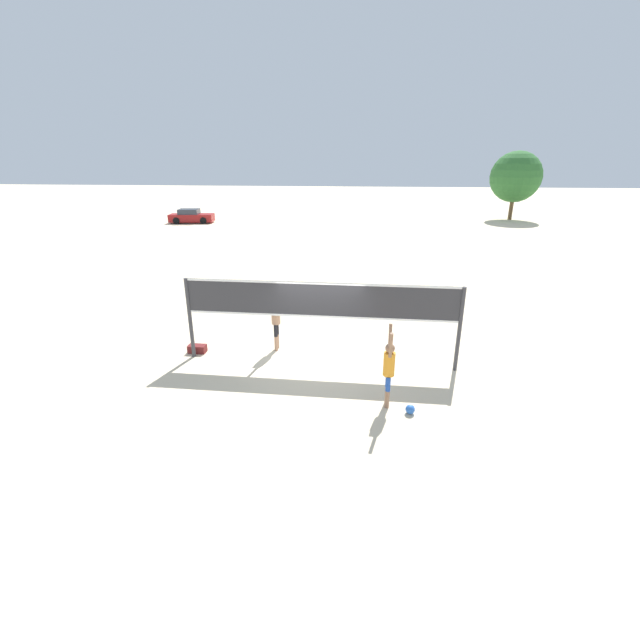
{
  "coord_description": "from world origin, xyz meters",
  "views": [
    {
      "loc": [
        1.38,
        -11.62,
        5.72
      ],
      "look_at": [
        0.0,
        0.0,
        1.39
      ],
      "focal_mm": 24.0,
      "sensor_mm": 36.0,
      "label": 1
    }
  ],
  "objects_px": {
    "parked_car_near": "(191,217)",
    "volleyball_net": "(320,306)",
    "player_spiker": "(389,366)",
    "tree_left_cluster": "(516,177)",
    "player_blocker": "(276,316)",
    "volleyball": "(410,409)",
    "gear_bag": "(197,349)"
  },
  "relations": [
    {
      "from": "player_blocker",
      "to": "tree_left_cluster",
      "type": "distance_m",
      "value": 39.98
    },
    {
      "from": "player_blocker",
      "to": "tree_left_cluster",
      "type": "height_order",
      "value": "tree_left_cluster"
    },
    {
      "from": "gear_bag",
      "to": "player_spiker",
      "type": "bearing_deg",
      "value": -22.83
    },
    {
      "from": "volleyball",
      "to": "parked_car_near",
      "type": "relative_size",
      "value": 0.05
    },
    {
      "from": "volleyball",
      "to": "player_spiker",
      "type": "bearing_deg",
      "value": 150.49
    },
    {
      "from": "player_spiker",
      "to": "gear_bag",
      "type": "height_order",
      "value": "player_spiker"
    },
    {
      "from": "volleyball_net",
      "to": "tree_left_cluster",
      "type": "xyz_separation_m",
      "value": [
        15.93,
        36.68,
        2.49
      ]
    },
    {
      "from": "player_blocker",
      "to": "gear_bag",
      "type": "height_order",
      "value": "player_blocker"
    },
    {
      "from": "player_spiker",
      "to": "tree_left_cluster",
      "type": "height_order",
      "value": "tree_left_cluster"
    },
    {
      "from": "volleyball_net",
      "to": "player_blocker",
      "type": "height_order",
      "value": "volleyball_net"
    },
    {
      "from": "player_blocker",
      "to": "parked_car_near",
      "type": "bearing_deg",
      "value": -152.86
    },
    {
      "from": "volleyball_net",
      "to": "volleyball",
      "type": "bearing_deg",
      "value": -45.16
    },
    {
      "from": "tree_left_cluster",
      "to": "volleyball_net",
      "type": "bearing_deg",
      "value": -113.48
    },
    {
      "from": "volleyball_net",
      "to": "player_spiker",
      "type": "bearing_deg",
      "value": -48.51
    },
    {
      "from": "volleyball",
      "to": "parked_car_near",
      "type": "distance_m",
      "value": 37.82
    },
    {
      "from": "parked_car_near",
      "to": "tree_left_cluster",
      "type": "relative_size",
      "value": 0.65
    },
    {
      "from": "player_spiker",
      "to": "gear_bag",
      "type": "relative_size",
      "value": 3.73
    },
    {
      "from": "player_blocker",
      "to": "parked_car_near",
      "type": "xyz_separation_m",
      "value": [
        -15.03,
        29.33,
        -0.53
      ]
    },
    {
      "from": "parked_car_near",
      "to": "tree_left_cluster",
      "type": "bearing_deg",
      "value": 2.66
    },
    {
      "from": "gear_bag",
      "to": "parked_car_near",
      "type": "relative_size",
      "value": 0.12
    },
    {
      "from": "gear_bag",
      "to": "parked_car_near",
      "type": "height_order",
      "value": "parked_car_near"
    },
    {
      "from": "volleyball",
      "to": "gear_bag",
      "type": "distance_m",
      "value": 7.06
    },
    {
      "from": "volleyball",
      "to": "volleyball_net",
      "type": "bearing_deg",
      "value": 134.84
    },
    {
      "from": "player_blocker",
      "to": "parked_car_near",
      "type": "distance_m",
      "value": 32.96
    },
    {
      "from": "gear_bag",
      "to": "volleyball_net",
      "type": "bearing_deg",
      "value": -4.33
    },
    {
      "from": "volleyball_net",
      "to": "player_spiker",
      "type": "relative_size",
      "value": 3.89
    },
    {
      "from": "tree_left_cluster",
      "to": "gear_bag",
      "type": "bearing_deg",
      "value": -118.7
    },
    {
      "from": "volleyball_net",
      "to": "player_blocker",
      "type": "bearing_deg",
      "value": 150.63
    },
    {
      "from": "player_spiker",
      "to": "player_blocker",
      "type": "height_order",
      "value": "player_blocker"
    },
    {
      "from": "gear_bag",
      "to": "parked_car_near",
      "type": "distance_m",
      "value": 32.41
    },
    {
      "from": "gear_bag",
      "to": "tree_left_cluster",
      "type": "xyz_separation_m",
      "value": [
        19.92,
        36.38,
        4.17
      ]
    },
    {
      "from": "parked_car_near",
      "to": "volleyball_net",
      "type": "bearing_deg",
      "value": -69.94
    }
  ]
}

